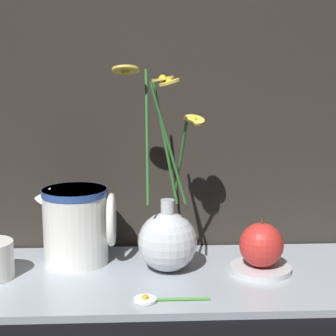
# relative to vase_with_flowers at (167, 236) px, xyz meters

# --- Properties ---
(ground_plane) EXTENTS (6.00, 6.00, 0.00)m
(ground_plane) POSITION_rel_vase_with_flowers_xyz_m (0.00, -0.02, -0.08)
(ground_plane) COLOR black
(shelf) EXTENTS (0.81, 0.30, 0.01)m
(shelf) POSITION_rel_vase_with_flowers_xyz_m (0.00, -0.02, -0.07)
(shelf) COLOR #9EA8B2
(shelf) RESTS_ON ground_plane
(vase_with_flowers) EXTENTS (0.16, 0.13, 0.36)m
(vase_with_flowers) POSITION_rel_vase_with_flowers_xyz_m (0.00, 0.00, 0.00)
(vase_with_flowers) COLOR silver
(vase_with_flowers) RESTS_ON shelf
(ceramic_pitcher) EXTENTS (0.14, 0.12, 0.15)m
(ceramic_pitcher) POSITION_rel_vase_with_flowers_xyz_m (-0.16, 0.05, 0.01)
(ceramic_pitcher) COLOR white
(ceramic_pitcher) RESTS_ON shelf
(saucer_plate) EXTENTS (0.11, 0.11, 0.01)m
(saucer_plate) POSITION_rel_vase_with_flowers_xyz_m (0.16, -0.01, -0.06)
(saucer_plate) COLOR silver
(saucer_plate) RESTS_ON shelf
(orange_fruit) EXTENTS (0.08, 0.08, 0.09)m
(orange_fruit) POSITION_rel_vase_with_flowers_xyz_m (0.16, -0.01, -0.01)
(orange_fruit) COLOR red
(orange_fruit) RESTS_ON saucer_plate
(loose_daisy) EXTENTS (0.12, 0.04, 0.01)m
(loose_daisy) POSITION_rel_vase_with_flowers_xyz_m (-0.03, -0.13, -0.06)
(loose_daisy) COLOR #4C8E3D
(loose_daisy) RESTS_ON shelf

